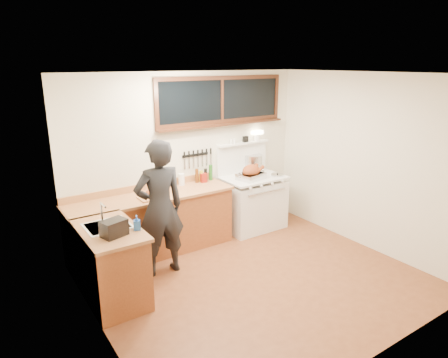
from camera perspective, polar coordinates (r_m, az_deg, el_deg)
ground_plane at (r=5.40m, az=4.74°, el=-14.16°), size 4.00×3.50×0.02m
room_shell at (r=4.77m, az=5.21°, el=3.27°), size 4.10×3.60×2.65m
counter_back at (r=5.94m, az=-10.15°, el=-6.38°), size 2.44×0.64×1.00m
counter_left at (r=4.96m, az=-15.85°, el=-11.61°), size 0.64×1.09×0.90m
sink_unit at (r=4.86m, az=-16.28°, el=-7.06°), size 0.50×0.45×0.37m
vintage_stove at (r=6.77m, az=4.04°, el=-3.15°), size 1.02×0.74×1.60m
back_window at (r=6.43m, az=-0.25°, el=10.47°), size 2.32×0.13×0.77m
left_doorway at (r=3.59m, az=-15.03°, el=-11.41°), size 0.02×1.04×2.17m
knife_strip at (r=6.31m, az=-3.93°, el=3.37°), size 0.52×0.03×0.28m
man at (r=5.23m, az=-9.19°, el=-4.18°), size 0.69×0.47×1.82m
soap_bottle at (r=4.63m, az=-12.35°, el=-6.11°), size 0.10×0.10×0.17m
toaster at (r=4.53m, az=-15.45°, el=-6.77°), size 0.31×0.25×0.18m
cutting_board at (r=5.64m, az=-10.27°, el=-2.23°), size 0.35×0.27×0.13m
roast_turkey at (r=6.46m, az=3.92°, el=0.85°), size 0.47×0.39×0.24m
stockpot at (r=6.91m, az=4.14°, el=2.29°), size 0.37×0.37×0.30m
saucepan at (r=6.90m, az=3.71°, el=1.48°), size 0.18×0.28×0.11m
pot_lid at (r=6.74m, az=7.65°, el=0.61°), size 0.25×0.25×0.04m
coffee_tin at (r=6.29m, az=-2.93°, el=0.16°), size 0.10×0.08×0.14m
pitcher at (r=6.17m, az=-6.09°, el=-0.05°), size 0.11×0.11×0.18m
bottle_cluster at (r=6.34m, az=-2.86°, el=0.63°), size 0.31×0.06×0.25m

